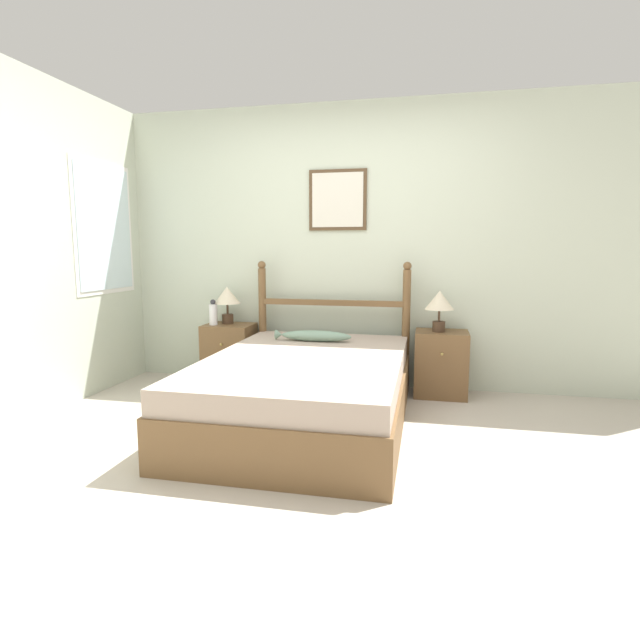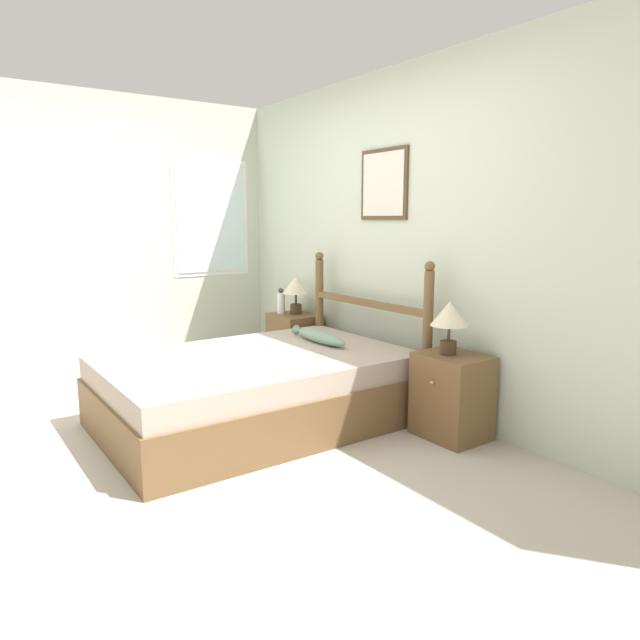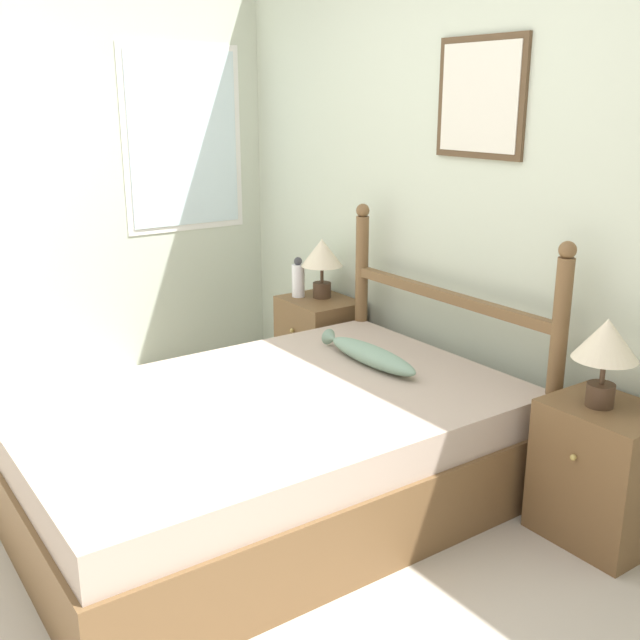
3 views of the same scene
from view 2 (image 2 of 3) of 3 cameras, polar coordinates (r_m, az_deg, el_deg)
The scene contains 11 objects.
ground_plane at distance 3.84m, azimuth -12.92°, elevation -12.12°, with size 16.00×16.00×0.00m, color #B7AD9E.
wall_back at distance 4.49m, azimuth 7.47°, elevation 8.02°, with size 6.40×0.08×2.55m.
wall_left at distance 5.60m, azimuth -21.61°, elevation 7.80°, with size 0.08×6.40×2.55m.
bed at distance 4.07m, azimuth -6.38°, elevation -6.93°, with size 1.39×2.08×0.50m.
headboard at distance 4.54m, azimuth 4.73°, elevation -0.23°, with size 1.40×0.07×1.15m.
nightstand_left at distance 5.33m, azimuth -2.58°, elevation -2.41°, with size 0.44×0.39×0.56m.
nightstand_right at distance 3.89m, azimuth 13.05°, elevation -7.42°, with size 0.44×0.39×0.56m.
table_lamp_left at distance 5.28m, azimuth -2.44°, elevation 3.30°, with size 0.24×0.24×0.35m.
table_lamp_right at distance 3.77m, azimuth 12.82°, elevation 0.30°, with size 0.24×0.24×0.35m.
bottle at distance 5.33m, azimuth -3.92°, elevation 1.83°, with size 0.08×0.08×0.24m.
fish_pillow at distance 4.36m, azimuth -0.03°, elevation -1.70°, with size 0.65×0.13×0.09m.
Camera 2 is at (3.31, -1.30, 1.44)m, focal length 32.00 mm.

